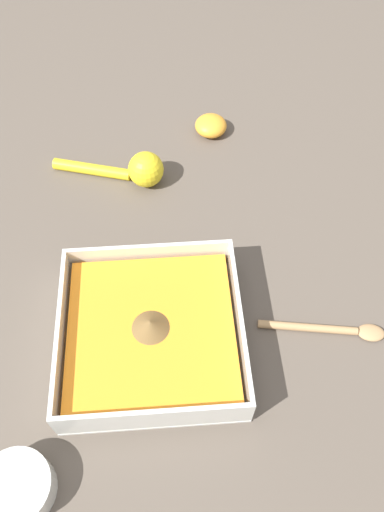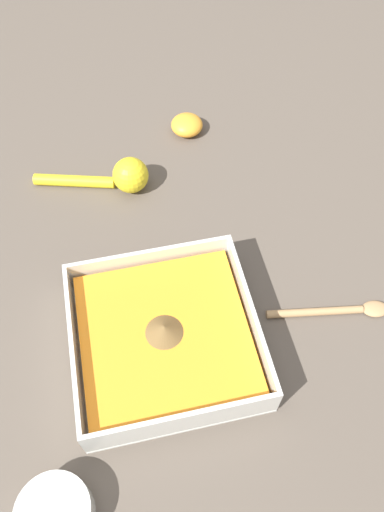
% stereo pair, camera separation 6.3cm
% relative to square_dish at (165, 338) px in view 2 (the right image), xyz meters
% --- Properties ---
extents(ground_plane, '(4.00, 4.00, 0.00)m').
position_rel_square_dish_xyz_m(ground_plane, '(0.02, -0.01, -0.02)').
color(ground_plane, brown).
extents(square_dish, '(0.25, 0.25, 0.06)m').
position_rel_square_dish_xyz_m(square_dish, '(0.00, 0.00, 0.00)').
color(square_dish, silver).
rests_on(square_dish, ground_plane).
extents(lemon_squeezer, '(0.09, 0.20, 0.06)m').
position_rel_square_dish_xyz_m(lemon_squeezer, '(-0.32, -0.02, 0.00)').
color(lemon_squeezer, yellow).
rests_on(lemon_squeezer, ground_plane).
extents(lemon_half, '(0.06, 0.06, 0.03)m').
position_rel_square_dish_xyz_m(lemon_half, '(-0.43, 0.12, -0.01)').
color(lemon_half, orange).
rests_on(lemon_half, ground_plane).
extents(wooden_spoon, '(0.05, 0.19, 0.01)m').
position_rel_square_dish_xyz_m(wooden_spoon, '(0.00, 0.26, -0.02)').
color(wooden_spoon, tan).
rests_on(wooden_spoon, ground_plane).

